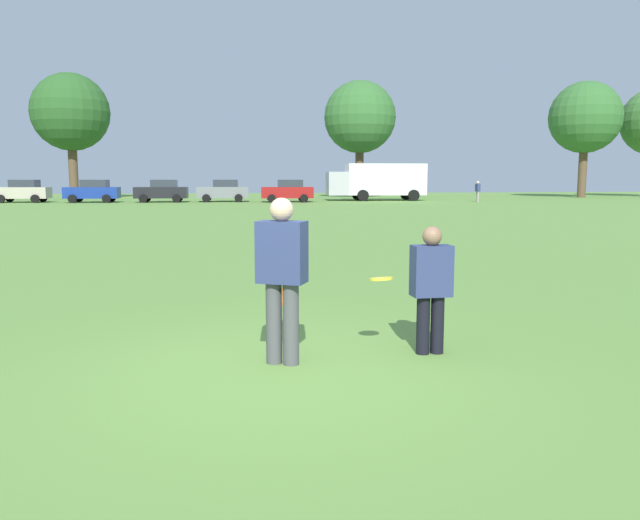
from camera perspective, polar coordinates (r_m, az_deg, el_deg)
name	(u,v)px	position (r m, az deg, el deg)	size (l,w,h in m)	color
ground_plane	(283,371)	(6.76, -3.30, -9.95)	(150.98, 150.98, 0.00)	#608C3D
player_thrower	(282,272)	(6.81, -3.43, -1.04)	(0.58, 0.48, 1.80)	#4C4C51
player_defender	(431,283)	(7.34, 9.94, -2.07)	(0.45, 0.27, 1.47)	black
frisbee	(381,279)	(7.20, 5.52, -1.69)	(0.27, 0.27, 0.07)	yellow
traffic_cone	(286,289)	(10.22, -3.08, -2.64)	(0.32, 0.32, 0.48)	#D8590C
parked_car_near_left	(22,191)	(56.51, -25.14, 5.63)	(4.25, 2.31, 1.82)	#B7AD99
parked_car_mid_left	(93,191)	(54.52, -19.72, 5.86)	(4.25, 2.31, 1.82)	navy
parked_car_center	(162,191)	(53.46, -14.01, 6.05)	(4.25, 2.31, 1.82)	black
parked_car_mid_right	(223,191)	(53.34, -8.66, 6.18)	(4.25, 2.31, 1.82)	slate
parked_car_near_right	(288,191)	(52.23, -2.91, 6.23)	(4.25, 2.31, 1.82)	maroon
box_truck	(378,180)	(55.89, 5.24, 7.14)	(8.57, 3.18, 3.18)	white
bystander_sideline_watcher	(478,190)	(54.20, 13.97, 6.11)	(0.30, 0.48, 1.71)	gray
tree_west_oak	(70,113)	(64.57, -21.49, 12.21)	(7.12, 7.12, 11.58)	brown
tree_west_maple	(360,117)	(62.83, 3.60, 12.65)	(6.92, 6.92, 11.25)	brown
tree_center_elm	(585,118)	(69.41, 22.71, 11.69)	(7.02, 7.02, 11.41)	brown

